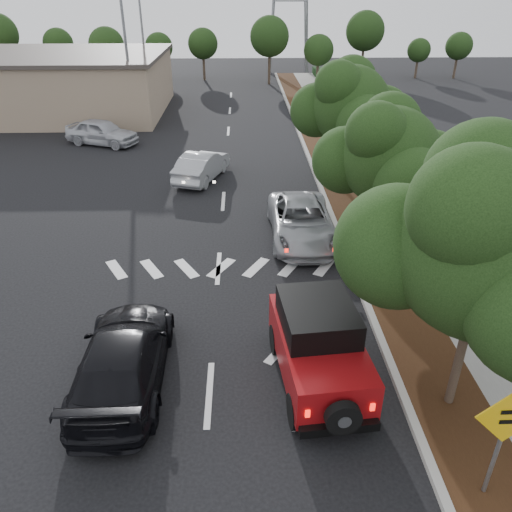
{
  "coord_description": "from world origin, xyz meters",
  "views": [
    {
      "loc": [
        0.86,
        -8.91,
        8.67
      ],
      "look_at": [
        1.21,
        3.0,
        2.11
      ],
      "focal_mm": 35.0,
      "sensor_mm": 36.0,
      "label": 1
    }
  ],
  "objects_px": {
    "speed_hump_sign": "(505,429)",
    "red_jeep": "(317,343)",
    "silver_suv_ahead": "(302,221)",
    "black_suv_oncoming": "(123,358)"
  },
  "relations": [
    {
      "from": "speed_hump_sign",
      "to": "red_jeep",
      "type": "bearing_deg",
      "value": 128.77
    },
    {
      "from": "red_jeep",
      "to": "speed_hump_sign",
      "type": "xyz_separation_m",
      "value": [
        2.8,
        -3.4,
        0.75
      ]
    },
    {
      "from": "silver_suv_ahead",
      "to": "black_suv_oncoming",
      "type": "bearing_deg",
      "value": -124.57
    },
    {
      "from": "black_suv_oncoming",
      "to": "speed_hump_sign",
      "type": "relative_size",
      "value": 1.91
    },
    {
      "from": "speed_hump_sign",
      "to": "black_suv_oncoming",
      "type": "bearing_deg",
      "value": 154.96
    },
    {
      "from": "silver_suv_ahead",
      "to": "speed_hump_sign",
      "type": "bearing_deg",
      "value": -79.06
    },
    {
      "from": "red_jeep",
      "to": "speed_hump_sign",
      "type": "bearing_deg",
      "value": -56.34
    },
    {
      "from": "black_suv_oncoming",
      "to": "speed_hump_sign",
      "type": "height_order",
      "value": "speed_hump_sign"
    },
    {
      "from": "red_jeep",
      "to": "silver_suv_ahead",
      "type": "relative_size",
      "value": 0.83
    },
    {
      "from": "red_jeep",
      "to": "speed_hump_sign",
      "type": "relative_size",
      "value": 1.61
    }
  ]
}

